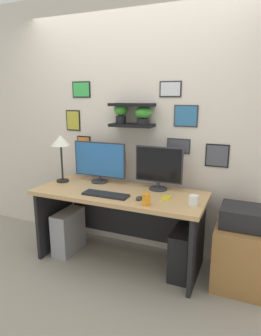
{
  "coord_description": "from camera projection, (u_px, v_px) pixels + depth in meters",
  "views": [
    {
      "loc": [
        1.18,
        -2.48,
        1.65
      ],
      "look_at": [
        0.1,
        0.05,
        0.98
      ],
      "focal_mm": 31.65,
      "sensor_mm": 36.0,
      "label": 1
    }
  ],
  "objects": [
    {
      "name": "coffee_mug",
      "position": [
        194.0,
        201.0,
        2.5
      ],
      "size": [
        0.08,
        0.08,
        0.09
      ],
      "primitive_type": "cylinder",
      "color": "white",
      "rests_on": "desk"
    },
    {
      "name": "desk_lamp",
      "position": [
        61.0,
        144.0,
        3.12
      ],
      "size": [
        0.2,
        0.2,
        0.51
      ],
      "color": "black",
      "rests_on": "desk"
    },
    {
      "name": "desk",
      "position": [
        122.0,
        209.0,
        2.98
      ],
      "size": [
        1.67,
        0.68,
        0.75
      ],
      "color": "tan",
      "rests_on": "ground"
    },
    {
      "name": "ground_plane",
      "position": [
        120.0,
        260.0,
        3.06
      ],
      "size": [
        8.0,
        8.0,
        0.0
      ],
      "primitive_type": "plane",
      "color": "gray"
    },
    {
      "name": "printer",
      "position": [
        244.0,
        217.0,
        2.53
      ],
      "size": [
        0.38,
        0.34,
        0.17
      ],
      "primitive_type": "cube",
      "color": "black",
      "rests_on": "drawer_cabinet"
    },
    {
      "name": "computer_mouse",
      "position": [
        139.0,
        198.0,
        2.65
      ],
      "size": [
        0.06,
        0.09,
        0.03
      ],
      "primitive_type": "ellipsoid",
      "color": "#2D2D33",
      "rests_on": "desk"
    },
    {
      "name": "monitor_right",
      "position": [
        159.0,
        167.0,
        2.9
      ],
      "size": [
        0.48,
        0.18,
        0.43
      ],
      "color": "#2D2D33",
      "rests_on": "desk"
    },
    {
      "name": "back_wall_assembly",
      "position": [
        136.0,
        125.0,
        3.13
      ],
      "size": [
        4.4,
        0.24,
        2.7
      ],
      "color": "beige",
      "rests_on": "ground"
    },
    {
      "name": "pen_cup",
      "position": [
        146.0,
        199.0,
        2.51
      ],
      "size": [
        0.07,
        0.07,
        0.1
      ],
      "primitive_type": "cylinder",
      "color": "orange",
      "rests_on": "desk"
    },
    {
      "name": "drawer_cabinet",
      "position": [
        240.0,
        255.0,
        2.62
      ],
      "size": [
        0.44,
        0.5,
        0.56
      ],
      "primitive_type": "cube",
      "color": "#9E6B38",
      "rests_on": "ground"
    },
    {
      "name": "computer_tower_left",
      "position": [
        69.0,
        231.0,
        3.2
      ],
      "size": [
        0.18,
        0.4,
        0.46
      ],
      "primitive_type": "cube",
      "color": "#99999E",
      "rests_on": "ground"
    },
    {
      "name": "keyboard",
      "position": [
        106.0,
        195.0,
        2.76
      ],
      "size": [
        0.44,
        0.14,
        0.02
      ],
      "primitive_type": "cube",
      "color": "black",
      "rests_on": "desk"
    },
    {
      "name": "cell_phone",
      "position": [
        166.0,
        198.0,
        2.68
      ],
      "size": [
        0.08,
        0.14,
        0.01
      ],
      "primitive_type": "cube",
      "rotation": [
        0.0,
        0.0,
        -0.04
      ],
      "color": "yellow",
      "rests_on": "desk"
    },
    {
      "name": "monitor_left",
      "position": [
        100.0,
        161.0,
        3.15
      ],
      "size": [
        0.59,
        0.18,
        0.43
      ],
      "color": "#2D2D33",
      "rests_on": "desk"
    },
    {
      "name": "computer_tower_right",
      "position": [
        182.0,
        252.0,
        2.78
      ],
      "size": [
        0.18,
        0.4,
        0.45
      ],
      "primitive_type": "cube",
      "color": "black",
      "rests_on": "ground"
    }
  ]
}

